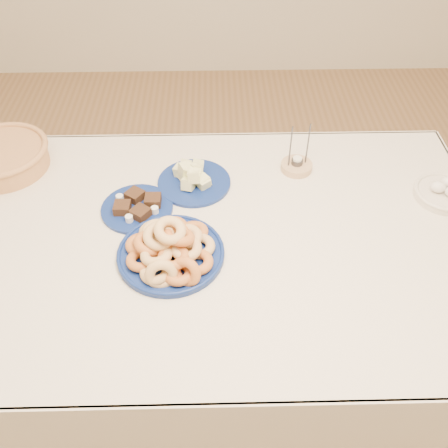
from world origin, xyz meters
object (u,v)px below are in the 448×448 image
(donut_platter, at_px, (170,250))
(egg_bowl, at_px, (444,192))
(melon_plate, at_px, (193,178))
(wicker_basket, at_px, (2,156))
(candle_holder, at_px, (297,165))
(dining_table, at_px, (224,258))
(brownie_plate, at_px, (137,207))

(donut_platter, height_order, egg_bowl, donut_platter)
(melon_plate, xyz_separation_m, wicker_basket, (-0.68, 0.11, 0.02))
(melon_plate, distance_m, candle_holder, 0.37)
(wicker_basket, bearing_deg, dining_table, -24.99)
(melon_plate, bearing_deg, brownie_plate, -144.44)
(donut_platter, bearing_deg, egg_bowl, 15.67)
(donut_platter, distance_m, melon_plate, 0.35)
(candle_holder, distance_m, egg_bowl, 0.50)
(brownie_plate, bearing_deg, melon_plate, 35.56)
(egg_bowl, bearing_deg, dining_table, -167.58)
(dining_table, xyz_separation_m, egg_bowl, (0.74, 0.16, 0.13))
(dining_table, bearing_deg, melon_plate, 111.60)
(dining_table, relative_size, donut_platter, 5.17)
(donut_platter, bearing_deg, candle_holder, 44.14)
(brownie_plate, distance_m, wicker_basket, 0.55)
(egg_bowl, bearing_deg, donut_platter, -164.33)
(candle_holder, bearing_deg, donut_platter, -135.86)
(donut_platter, distance_m, egg_bowl, 0.94)
(donut_platter, relative_size, wicker_basket, 0.86)
(wicker_basket, xyz_separation_m, egg_bowl, (1.52, -0.20, -0.03))
(egg_bowl, bearing_deg, melon_plate, 173.98)
(egg_bowl, bearing_deg, brownie_plate, -177.75)
(donut_platter, bearing_deg, brownie_plate, 119.80)
(donut_platter, height_order, melon_plate, donut_platter)
(brownie_plate, bearing_deg, egg_bowl, 2.25)
(melon_plate, xyz_separation_m, egg_bowl, (0.84, -0.09, -0.00))
(wicker_basket, bearing_deg, brownie_plate, -25.66)
(melon_plate, height_order, candle_holder, candle_holder)
(dining_table, bearing_deg, wicker_basket, 155.01)
(donut_platter, distance_m, wicker_basket, 0.77)
(wicker_basket, distance_m, candle_holder, 1.05)
(candle_holder, xyz_separation_m, egg_bowl, (0.47, -0.16, 0.00))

